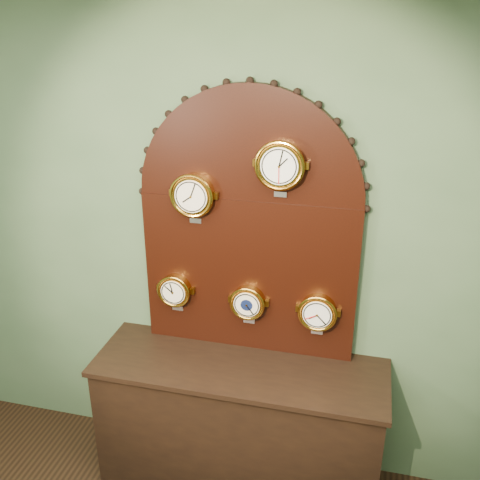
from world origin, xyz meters
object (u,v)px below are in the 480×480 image
(shop_counter, at_px, (239,426))
(arabic_clock, at_px, (280,165))
(barometer, at_px, (248,302))
(display_board, at_px, (249,218))
(roman_clock, at_px, (193,195))
(hygrometer, at_px, (175,290))
(tide_clock, at_px, (318,312))

(shop_counter, bearing_deg, arabic_clock, 41.69)
(shop_counter, xyz_separation_m, barometer, (0.01, 0.15, 0.75))
(shop_counter, bearing_deg, display_board, 90.00)
(roman_clock, xyz_separation_m, hygrometer, (-0.13, 0.00, -0.58))
(arabic_clock, distance_m, tide_clock, 0.84)
(display_board, relative_size, roman_clock, 5.26)
(shop_counter, xyz_separation_m, display_board, (0.00, 0.22, 1.23))
(hygrometer, bearing_deg, roman_clock, -0.50)
(shop_counter, height_order, display_board, display_board)
(shop_counter, distance_m, tide_clock, 0.86)
(shop_counter, distance_m, hygrometer, 0.89)
(hygrometer, bearing_deg, arabic_clock, -0.14)
(shop_counter, height_order, barometer, barometer)
(hygrometer, height_order, barometer, hygrometer)
(display_board, distance_m, tide_clock, 0.63)
(display_board, relative_size, tide_clock, 5.76)
(roman_clock, bearing_deg, arabic_clock, -0.04)
(roman_clock, height_order, barometer, roman_clock)
(roman_clock, height_order, tide_clock, roman_clock)
(arabic_clock, bearing_deg, hygrometer, 179.86)
(shop_counter, relative_size, barometer, 6.32)
(arabic_clock, height_order, barometer, arabic_clock)
(shop_counter, relative_size, hygrometer, 6.44)
(hygrometer, bearing_deg, barometer, -0.04)
(arabic_clock, bearing_deg, roman_clock, 179.96)
(tide_clock, bearing_deg, hygrometer, 179.97)
(display_board, bearing_deg, arabic_clock, -21.42)
(barometer, bearing_deg, hygrometer, 179.96)
(roman_clock, relative_size, hygrometer, 1.17)
(shop_counter, height_order, roman_clock, roman_clock)
(arabic_clock, height_order, tide_clock, arabic_clock)
(barometer, bearing_deg, tide_clock, -0.03)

